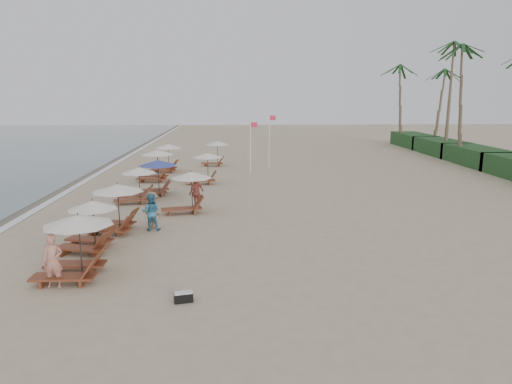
{
  "coord_description": "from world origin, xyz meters",
  "views": [
    {
      "loc": [
        -0.1,
        -18.79,
        6.28
      ],
      "look_at": [
        1.0,
        4.75,
        1.3
      ],
      "focal_mm": 32.32,
      "sensor_mm": 36.0,
      "label": 1
    }
  ],
  "objects_px": {
    "beachgoer_mid_a": "(151,212)",
    "beachgoer_near": "(53,261)",
    "flag_pole_near": "(251,144)",
    "lounger_station_0": "(73,248)",
    "lounger_station_2": "(113,208)",
    "inland_station_1": "(204,166)",
    "duffel_bag": "(183,297)",
    "lounger_station_3": "(135,186)",
    "lounger_station_6": "(165,158)",
    "inland_station_0": "(187,190)",
    "beachgoer_mid_b": "(152,210)",
    "lounger_station_4": "(156,176)",
    "inland_station_2": "(215,150)",
    "lounger_station_1": "(87,228)",
    "lounger_station_5": "(154,166)",
    "beachgoer_far_a": "(196,192)"
  },
  "relations": [
    {
      "from": "beachgoer_near",
      "to": "beachgoer_mid_b",
      "type": "distance_m",
      "value": 7.15
    },
    {
      "from": "lounger_station_2",
      "to": "beachgoer_near",
      "type": "height_order",
      "value": "lounger_station_2"
    },
    {
      "from": "lounger_station_0",
      "to": "inland_station_1",
      "type": "xyz_separation_m",
      "value": [
        3.44,
        17.24,
        0.19
      ]
    },
    {
      "from": "lounger_station_0",
      "to": "lounger_station_3",
      "type": "bearing_deg",
      "value": 91.41
    },
    {
      "from": "lounger_station_0",
      "to": "beachgoer_mid_b",
      "type": "height_order",
      "value": "lounger_station_0"
    },
    {
      "from": "lounger_station_6",
      "to": "beachgoer_near",
      "type": "bearing_deg",
      "value": -90.77
    },
    {
      "from": "beachgoer_mid_b",
      "to": "lounger_station_2",
      "type": "bearing_deg",
      "value": 59.69
    },
    {
      "from": "inland_station_0",
      "to": "inland_station_1",
      "type": "distance_m",
      "value": 8.31
    },
    {
      "from": "inland_station_2",
      "to": "beachgoer_near",
      "type": "xyz_separation_m",
      "value": [
        -4.31,
        -26.62,
        -0.47
      ]
    },
    {
      "from": "lounger_station_3",
      "to": "inland_station_0",
      "type": "height_order",
      "value": "inland_station_0"
    },
    {
      "from": "lounger_station_3",
      "to": "beachgoer_near",
      "type": "distance_m",
      "value": 12.42
    },
    {
      "from": "inland_station_1",
      "to": "duffel_bag",
      "type": "distance_m",
      "value": 19.4
    },
    {
      "from": "lounger_station_2",
      "to": "beachgoer_mid_a",
      "type": "height_order",
      "value": "lounger_station_2"
    },
    {
      "from": "lounger_station_4",
      "to": "beachgoer_mid_b",
      "type": "distance_m",
      "value": 7.61
    },
    {
      "from": "lounger_station_5",
      "to": "inland_station_0",
      "type": "bearing_deg",
      "value": -70.81
    },
    {
      "from": "lounger_station_1",
      "to": "duffel_bag",
      "type": "height_order",
      "value": "lounger_station_1"
    },
    {
      "from": "inland_station_2",
      "to": "duffel_bag",
      "type": "xyz_separation_m",
      "value": [
        0.12,
        -28.01,
        -1.22
      ]
    },
    {
      "from": "lounger_station_1",
      "to": "beachgoer_far_a",
      "type": "distance_m",
      "value": 7.83
    },
    {
      "from": "beachgoer_near",
      "to": "duffel_bag",
      "type": "distance_m",
      "value": 4.7
    },
    {
      "from": "beachgoer_mid_a",
      "to": "flag_pole_near",
      "type": "distance_m",
      "value": 16.67
    },
    {
      "from": "lounger_station_2",
      "to": "beachgoer_mid_a",
      "type": "xyz_separation_m",
      "value": [
        1.71,
        0.13,
        -0.23
      ]
    },
    {
      "from": "lounger_station_1",
      "to": "beachgoer_mid_a",
      "type": "xyz_separation_m",
      "value": [
        2.1,
        2.76,
        -0.07
      ]
    },
    {
      "from": "lounger_station_3",
      "to": "lounger_station_4",
      "type": "bearing_deg",
      "value": 65.57
    },
    {
      "from": "lounger_station_4",
      "to": "beachgoer_near",
      "type": "xyz_separation_m",
      "value": [
        -1.01,
        -14.37,
        -0.32
      ]
    },
    {
      "from": "beachgoer_mid_a",
      "to": "flag_pole_near",
      "type": "bearing_deg",
      "value": -108.07
    },
    {
      "from": "lounger_station_1",
      "to": "lounger_station_2",
      "type": "distance_m",
      "value": 2.66
    },
    {
      "from": "lounger_station_0",
      "to": "beachgoer_near",
      "type": "distance_m",
      "value": 0.86
    },
    {
      "from": "lounger_station_6",
      "to": "inland_station_1",
      "type": "height_order",
      "value": "lounger_station_6"
    },
    {
      "from": "lounger_station_1",
      "to": "beachgoer_mid_a",
      "type": "height_order",
      "value": "lounger_station_1"
    },
    {
      "from": "lounger_station_4",
      "to": "inland_station_1",
      "type": "height_order",
      "value": "lounger_station_4"
    },
    {
      "from": "lounger_station_2",
      "to": "lounger_station_0",
      "type": "bearing_deg",
      "value": -89.74
    },
    {
      "from": "inland_station_2",
      "to": "beachgoer_mid_a",
      "type": "height_order",
      "value": "inland_station_2"
    },
    {
      "from": "beachgoer_mid_a",
      "to": "flag_pole_near",
      "type": "height_order",
      "value": "flag_pole_near"
    },
    {
      "from": "beachgoer_mid_a",
      "to": "inland_station_1",
      "type": "bearing_deg",
      "value": -98.24
    },
    {
      "from": "beachgoer_near",
      "to": "duffel_bag",
      "type": "relative_size",
      "value": 2.89
    },
    {
      "from": "beachgoer_near",
      "to": "beachgoer_mid_a",
      "type": "height_order",
      "value": "beachgoer_near"
    },
    {
      "from": "lounger_station_3",
      "to": "lounger_station_6",
      "type": "height_order",
      "value": "lounger_station_6"
    },
    {
      "from": "lounger_station_2",
      "to": "lounger_station_3",
      "type": "relative_size",
      "value": 1.07
    },
    {
      "from": "lounger_station_6",
      "to": "inland_station_0",
      "type": "bearing_deg",
      "value": -77.22
    },
    {
      "from": "beachgoer_near",
      "to": "flag_pole_near",
      "type": "xyz_separation_m",
      "value": [
        7.37,
        22.22,
        1.5
      ]
    },
    {
      "from": "beachgoer_near",
      "to": "beachgoer_far_a",
      "type": "distance_m",
      "value": 11.21
    },
    {
      "from": "lounger_station_6",
      "to": "flag_pole_near",
      "type": "height_order",
      "value": "flag_pole_near"
    },
    {
      "from": "lounger_station_5",
      "to": "inland_station_1",
      "type": "relative_size",
      "value": 1.0
    },
    {
      "from": "lounger_station_0",
      "to": "flag_pole_near",
      "type": "bearing_deg",
      "value": 72.06
    },
    {
      "from": "beachgoer_mid_a",
      "to": "beachgoer_near",
      "type": "bearing_deg",
      "value": 72.51
    },
    {
      "from": "inland_station_0",
      "to": "flag_pole_near",
      "type": "distance_m",
      "value": 13.19
    },
    {
      "from": "lounger_station_2",
      "to": "beachgoer_near",
      "type": "xyz_separation_m",
      "value": [
        -0.39,
        -6.34,
        -0.21
      ]
    },
    {
      "from": "beachgoer_near",
      "to": "duffel_bag",
      "type": "bearing_deg",
      "value": -21.54
    },
    {
      "from": "lounger_station_0",
      "to": "lounger_station_2",
      "type": "xyz_separation_m",
      "value": [
        -0.03,
        5.61,
        0.02
      ]
    },
    {
      "from": "lounger_station_3",
      "to": "beachgoer_near",
      "type": "bearing_deg",
      "value": -90.57
    }
  ]
}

